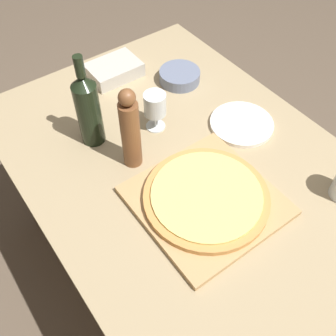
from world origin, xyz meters
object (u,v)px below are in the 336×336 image
pizza (206,196)px  small_bowl (180,76)px  wine_glass (155,105)px  pepper_mill (130,131)px  wine_bottle (88,109)px

pizza → small_bowl: (0.27, 0.48, -0.01)m
wine_glass → small_bowl: size_ratio=0.90×
pepper_mill → wine_bottle: bearing=108.3°
small_bowl → wine_glass: bearing=-145.1°
pizza → wine_glass: (0.06, 0.34, 0.06)m
pizza → pepper_mill: (-0.08, 0.25, 0.10)m
wine_glass → small_bowl: 0.27m
pizza → small_bowl: 0.56m
wine_bottle → small_bowl: wine_bottle is taller
pizza → wine_glass: 0.35m
wine_bottle → pepper_mill: size_ratio=1.13×
pepper_mill → wine_glass: bearing=30.6°
pizza → wine_glass: bearing=79.7°
pizza → pepper_mill: 0.28m
pepper_mill → small_bowl: 0.44m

